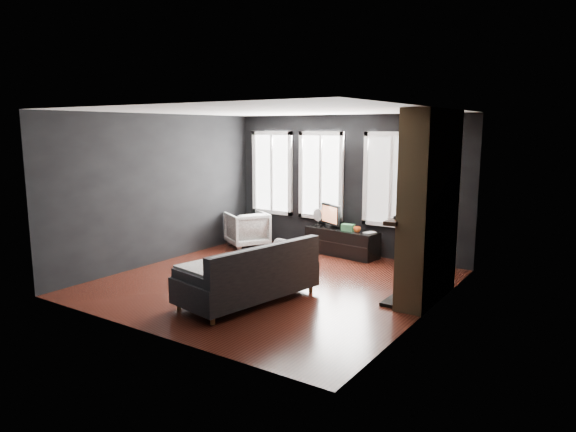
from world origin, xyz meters
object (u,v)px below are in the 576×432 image
Objects in this scene: armchair at (247,227)px; monitor at (331,214)px; mantel_vase at (423,203)px; mug at (357,229)px; sofa at (248,271)px; media_console at (342,242)px; book at (367,227)px.

monitor is at bearing 134.87° from armchair.
mantel_vase is at bearing -1.05° from monitor.
armchair is 5.93× the size of mug.
mantel_vase is at bearing -34.07° from mug.
sofa is 2.56× the size of armchair.
mantel_vase reaches higher than mug.
mantel_vase is (1.99, -1.19, 1.07)m from media_console.
media_console is 7.14× the size of mantel_vase.
mug is (0.22, 3.04, 0.14)m from sofa.
armchair is at bearing 168.99° from mantel_vase.
book is at bearing 129.90° from armchair.
media_console is 0.64m from book.
monitor reaches higher than armchair.
armchair is 3.64× the size of book.
sofa reaches higher than book.
armchair is 0.54× the size of media_console.
mantel_vase is at bearing -38.87° from book.
book is at bearing 94.06° from sofa.
armchair is at bearing -172.39° from mug.
media_console is 0.50m from mug.
armchair reaches higher than mug.
sofa is at bearing -96.95° from book.
book reaches higher than mug.
armchair is at bearing -171.07° from book.
armchair is 1.84m from monitor.
armchair is 3.83× the size of mantel_vase.
armchair is at bearing -138.90° from monitor.
book is at bearing 26.81° from mug.
sofa is 9.81× the size of mantel_vase.
mug is at bearing 145.93° from mantel_vase.
media_console is at bearing 178.60° from book.
armchair reaches higher than book.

